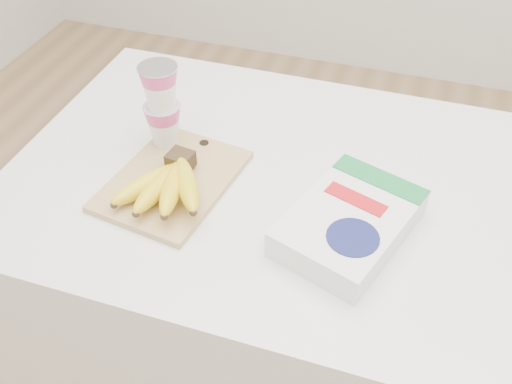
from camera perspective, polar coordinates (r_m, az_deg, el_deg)
table at (r=1.46m, az=3.03°, el=-11.67°), size 1.16×0.77×0.87m
cutting_board at (r=1.14m, az=-8.34°, el=1.15°), size 0.25×0.32×0.01m
bananas at (r=1.08m, az=-8.88°, el=0.84°), size 0.19×0.20×0.07m
yogurt_stack at (r=1.17m, az=-9.43°, el=8.73°), size 0.08×0.08×0.18m
cereal_box at (r=1.03m, az=9.32°, el=-3.07°), size 0.26×0.31×0.06m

